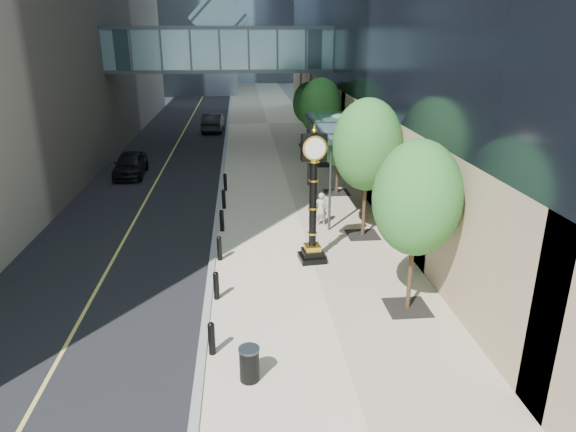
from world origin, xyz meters
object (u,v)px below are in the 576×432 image
(car_near, at_px, (130,164))
(trash_bin, at_px, (249,365))
(street_clock, at_px, (313,206))
(pedestrian, at_px, (321,209))
(car_far, at_px, (213,122))

(car_near, bearing_deg, trash_bin, -73.16)
(street_clock, relative_size, pedestrian, 3.34)
(trash_bin, bearing_deg, street_clock, 70.07)
(street_clock, bearing_deg, car_far, 94.34)
(pedestrian, relative_size, car_near, 0.36)
(trash_bin, distance_m, car_near, 22.42)
(street_clock, distance_m, car_near, 17.11)
(trash_bin, xyz_separation_m, pedestrian, (3.59, 11.22, 0.34))
(trash_bin, relative_size, car_near, 0.20)
(pedestrian, bearing_deg, street_clock, 79.75)
(street_clock, height_order, trash_bin, street_clock)
(pedestrian, xyz_separation_m, car_far, (-6.18, 25.39, -0.02))
(street_clock, distance_m, trash_bin, 7.96)
(pedestrian, height_order, car_near, pedestrian)
(trash_bin, xyz_separation_m, car_far, (-2.60, 36.62, 0.32))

